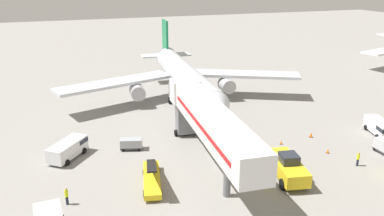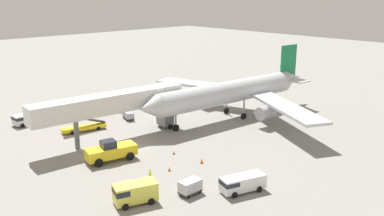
{
  "view_description": "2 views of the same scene",
  "coord_description": "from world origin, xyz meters",
  "px_view_note": "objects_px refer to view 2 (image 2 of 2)",
  "views": [
    {
      "loc": [
        -18.8,
        -34.37,
        19.64
      ],
      "look_at": [
        -1.63,
        13.37,
        2.16
      ],
      "focal_mm": 36.62,
      "sensor_mm": 36.0,
      "label": 1
    },
    {
      "loc": [
        46.35,
        -31.51,
        21.47
      ],
      "look_at": [
        -1.43,
        13.38,
        2.95
      ],
      "focal_mm": 39.06,
      "sensor_mm": 36.0,
      "label": 2
    }
  ],
  "objects_px": {
    "service_van_rear_right": "(242,183)",
    "service_van_near_right": "(108,105)",
    "ground_crew_worker_midground": "(56,116)",
    "service_van_rear_left": "(134,192)",
    "airplane_at_gate": "(234,92)",
    "safety_cone_bravo": "(202,161)",
    "belt_loader_truck": "(84,126)",
    "ground_crew_worker_foreground": "(150,176)",
    "safety_cone_alpha": "(174,152)",
    "service_van_far_center": "(27,118)",
    "jet_bridge": "(117,104)",
    "baggage_cart_outer_left": "(190,186)",
    "safety_cone_charlie": "(169,169)",
    "pushback_tug": "(111,151)",
    "baggage_cart_far_left": "(128,115)"
  },
  "relations": [
    {
      "from": "service_van_rear_right",
      "to": "service_van_near_right",
      "type": "bearing_deg",
      "value": 169.92
    },
    {
      "from": "service_van_near_right",
      "to": "ground_crew_worker_midground",
      "type": "distance_m",
      "value": 9.9
    },
    {
      "from": "service_van_rear_left",
      "to": "service_van_rear_right",
      "type": "bearing_deg",
      "value": 59.38
    },
    {
      "from": "airplane_at_gate",
      "to": "safety_cone_bravo",
      "type": "relative_size",
      "value": 60.6
    },
    {
      "from": "belt_loader_truck",
      "to": "ground_crew_worker_foreground",
      "type": "height_order",
      "value": "belt_loader_truck"
    },
    {
      "from": "airplane_at_gate",
      "to": "ground_crew_worker_midground",
      "type": "height_order",
      "value": "airplane_at_gate"
    },
    {
      "from": "safety_cone_alpha",
      "to": "service_van_far_center",
      "type": "bearing_deg",
      "value": -161.01
    },
    {
      "from": "jet_bridge",
      "to": "baggage_cart_outer_left",
      "type": "xyz_separation_m",
      "value": [
        20.46,
        -4.39,
        -4.5
      ]
    },
    {
      "from": "safety_cone_alpha",
      "to": "safety_cone_bravo",
      "type": "bearing_deg",
      "value": 7.41
    },
    {
      "from": "jet_bridge",
      "to": "safety_cone_bravo",
      "type": "bearing_deg",
      "value": 9.02
    },
    {
      "from": "jet_bridge",
      "to": "safety_cone_charlie",
      "type": "xyz_separation_m",
      "value": [
        14.3,
        -2.15,
        -5.11
      ]
    },
    {
      "from": "baggage_cart_outer_left",
      "to": "safety_cone_alpha",
      "type": "distance_m",
      "value": 11.7
    },
    {
      "from": "belt_loader_truck",
      "to": "service_van_near_right",
      "type": "distance_m",
      "value": 11.6
    },
    {
      "from": "service_van_far_center",
      "to": "service_van_rear_left",
      "type": "relative_size",
      "value": 0.97
    },
    {
      "from": "airplane_at_gate",
      "to": "service_van_rear_right",
      "type": "distance_m",
      "value": 28.69
    },
    {
      "from": "jet_bridge",
      "to": "pushback_tug",
      "type": "relative_size",
      "value": 3.45
    },
    {
      "from": "jet_bridge",
      "to": "ground_crew_worker_midground",
      "type": "xyz_separation_m",
      "value": [
        -14.6,
        -3.06,
        -4.48
      ]
    },
    {
      "from": "pushback_tug",
      "to": "baggage_cart_outer_left",
      "type": "relative_size",
      "value": 2.81
    },
    {
      "from": "airplane_at_gate",
      "to": "service_van_rear_left",
      "type": "distance_m",
      "value": 33.89
    },
    {
      "from": "service_van_rear_right",
      "to": "baggage_cart_outer_left",
      "type": "bearing_deg",
      "value": -128.01
    },
    {
      "from": "service_van_far_center",
      "to": "service_van_near_right",
      "type": "distance_m",
      "value": 14.34
    },
    {
      "from": "ground_crew_worker_foreground",
      "to": "ground_crew_worker_midground",
      "type": "relative_size",
      "value": 0.95
    },
    {
      "from": "airplane_at_gate",
      "to": "jet_bridge",
      "type": "xyz_separation_m",
      "value": [
        -4.49,
        -20.87,
        0.85
      ]
    },
    {
      "from": "service_van_near_right",
      "to": "ground_crew_worker_midground",
      "type": "relative_size",
      "value": 3.11
    },
    {
      "from": "ground_crew_worker_foreground",
      "to": "ground_crew_worker_midground",
      "type": "bearing_deg",
      "value": 174.65
    },
    {
      "from": "safety_cone_bravo",
      "to": "service_van_far_center",
      "type": "bearing_deg",
      "value": -162.68
    },
    {
      "from": "ground_crew_worker_midground",
      "to": "service_van_rear_right",
      "type": "bearing_deg",
      "value": 4.66
    },
    {
      "from": "pushback_tug",
      "to": "service_van_rear_right",
      "type": "height_order",
      "value": "pushback_tug"
    },
    {
      "from": "belt_loader_truck",
      "to": "service_van_rear_right",
      "type": "distance_m",
      "value": 30.63
    },
    {
      "from": "service_van_far_center",
      "to": "baggage_cart_far_left",
      "type": "xyz_separation_m",
      "value": [
        9.24,
        13.85,
        -0.3
      ]
    },
    {
      "from": "service_van_rear_right",
      "to": "safety_cone_bravo",
      "type": "xyz_separation_m",
      "value": [
        -8.65,
        2.34,
        -0.75
      ]
    },
    {
      "from": "belt_loader_truck",
      "to": "safety_cone_bravo",
      "type": "height_order",
      "value": "belt_loader_truck"
    },
    {
      "from": "belt_loader_truck",
      "to": "service_van_near_right",
      "type": "bearing_deg",
      "value": 129.02
    },
    {
      "from": "service_van_rear_left",
      "to": "baggage_cart_far_left",
      "type": "relative_size",
      "value": 1.76
    },
    {
      "from": "belt_loader_truck",
      "to": "safety_cone_bravo",
      "type": "relative_size",
      "value": 10.86
    },
    {
      "from": "service_van_rear_left",
      "to": "service_van_near_right",
      "type": "bearing_deg",
      "value": 152.1
    },
    {
      "from": "service_van_rear_left",
      "to": "baggage_cart_far_left",
      "type": "height_order",
      "value": "service_van_rear_left"
    },
    {
      "from": "pushback_tug",
      "to": "service_van_near_right",
      "type": "height_order",
      "value": "pushback_tug"
    },
    {
      "from": "ground_crew_worker_foreground",
      "to": "baggage_cart_outer_left",
      "type": "bearing_deg",
      "value": 15.55
    },
    {
      "from": "airplane_at_gate",
      "to": "belt_loader_truck",
      "type": "bearing_deg",
      "value": -115.62
    },
    {
      "from": "ground_crew_worker_foreground",
      "to": "service_van_rear_right",
      "type": "bearing_deg",
      "value": 34.21
    },
    {
      "from": "service_van_far_center",
      "to": "service_van_rear_right",
      "type": "bearing_deg",
      "value": 10.53
    },
    {
      "from": "safety_cone_charlie",
      "to": "airplane_at_gate",
      "type": "bearing_deg",
      "value": 113.07
    },
    {
      "from": "safety_cone_alpha",
      "to": "service_van_near_right",
      "type": "bearing_deg",
      "value": 168.44
    },
    {
      "from": "service_van_near_right",
      "to": "belt_loader_truck",
      "type": "bearing_deg",
      "value": -50.98
    },
    {
      "from": "service_van_far_center",
      "to": "airplane_at_gate",
      "type": "bearing_deg",
      "value": 53.92
    },
    {
      "from": "baggage_cart_outer_left",
      "to": "safety_cone_charlie",
      "type": "bearing_deg",
      "value": 160.01
    },
    {
      "from": "baggage_cart_far_left",
      "to": "safety_cone_bravo",
      "type": "bearing_deg",
      "value": -10.38
    },
    {
      "from": "belt_loader_truck",
      "to": "safety_cone_charlie",
      "type": "relative_size",
      "value": 13.16
    },
    {
      "from": "service_van_rear_left",
      "to": "ground_crew_worker_midground",
      "type": "relative_size",
      "value": 2.88
    }
  ]
}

